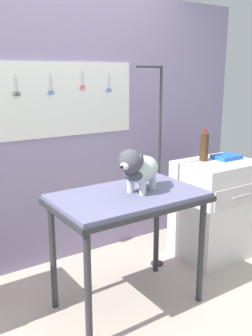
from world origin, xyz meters
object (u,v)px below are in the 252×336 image
(grooming_table, at_px, (128,206))
(grooming_arm, at_px, (158,178))
(soda_bottle, at_px, (204,146))
(cabinet_right, at_px, (215,209))
(dog, at_px, (138,168))

(grooming_table, distance_m, grooming_arm, 0.63)
(soda_bottle, bearing_deg, cabinet_right, -49.31)
(grooming_arm, height_order, dog, grooming_arm)
(grooming_arm, distance_m, soda_bottle, 0.53)
(dog, distance_m, cabinet_right, 1.20)
(grooming_table, relative_size, dog, 2.41)
(dog, bearing_deg, grooming_arm, 37.89)
(dog, bearing_deg, soda_bottle, 19.12)
(grooming_table, xyz_separation_m, soda_bottle, (1.01, 0.31, 0.26))
(cabinet_right, distance_m, soda_bottle, 0.58)
(dog, relative_size, cabinet_right, 0.49)
(grooming_arm, relative_size, soda_bottle, 6.01)
(grooming_table, relative_size, grooming_arm, 0.61)
(dog, xyz_separation_m, soda_bottle, (0.94, 0.33, -0.00))
(dog, bearing_deg, grooming_table, 164.83)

